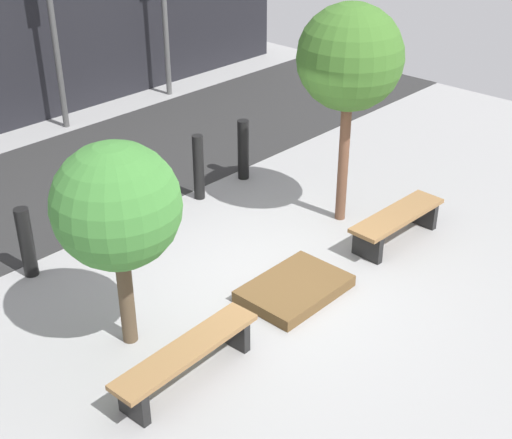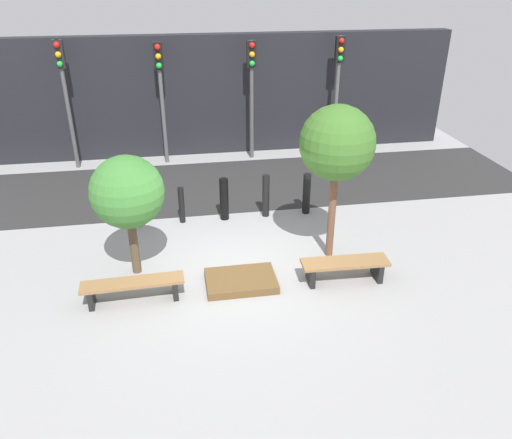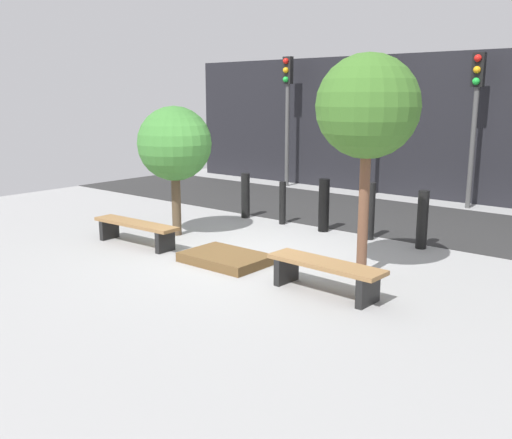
{
  "view_description": "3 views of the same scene",
  "coord_description": "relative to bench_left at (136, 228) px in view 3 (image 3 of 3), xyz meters",
  "views": [
    {
      "loc": [
        -5.95,
        -5.2,
        5.32
      ],
      "look_at": [
        -0.08,
        0.27,
        0.9
      ],
      "focal_mm": 50.0,
      "sensor_mm": 36.0,
      "label": 1
    },
    {
      "loc": [
        -1.07,
        -8.5,
        5.62
      ],
      "look_at": [
        0.41,
        0.3,
        1.07
      ],
      "focal_mm": 35.0,
      "sensor_mm": 36.0,
      "label": 2
    },
    {
      "loc": [
        6.11,
        -6.95,
        2.68
      ],
      "look_at": [
        0.36,
        -0.01,
        0.72
      ],
      "focal_mm": 40.0,
      "sensor_mm": 36.0,
      "label": 3
    }
  ],
  "objects": [
    {
      "name": "ground_plane",
      "position": [
        2.05,
        0.55,
        -0.32
      ],
      "size": [
        18.0,
        18.0,
        0.0
      ],
      "primitive_type": "plane",
      "color": "#949494"
    },
    {
      "name": "road_strip",
      "position": [
        2.05,
        5.24,
        -0.31
      ],
      "size": [
        18.0,
        3.76,
        0.01
      ],
      "primitive_type": "cube",
      "color": "#2B2B2B",
      "rests_on": "ground"
    },
    {
      "name": "building_facade",
      "position": [
        2.05,
        8.27,
        1.57
      ],
      "size": [
        16.2,
        0.5,
        3.77
      ],
      "primitive_type": "cube",
      "color": "black",
      "rests_on": "ground"
    },
    {
      "name": "bench_left",
      "position": [
        0.0,
        0.0,
        0.0
      ],
      "size": [
        1.9,
        0.46,
        0.43
      ],
      "rotation": [
        0.0,
        0.0,
        0.04
      ],
      "color": "black",
      "rests_on": "ground"
    },
    {
      "name": "bench_right",
      "position": [
        4.1,
        0.0,
        0.01
      ],
      "size": [
        1.74,
        0.53,
        0.45
      ],
      "rotation": [
        0.0,
        0.0,
        -0.04
      ],
      "color": "black",
      "rests_on": "ground"
    },
    {
      "name": "planter_bed",
      "position": [
        2.05,
        0.2,
        -0.24
      ],
      "size": [
        1.38,
        0.94,
        0.16
      ],
      "primitive_type": "cube",
      "color": "brown",
      "rests_on": "ground"
    },
    {
      "name": "tree_behind_left_bench",
      "position": [
        0.0,
        1.01,
        1.46
      ],
      "size": [
        1.42,
        1.42,
        2.5
      ],
      "color": "brown",
      "rests_on": "ground"
    },
    {
      "name": "tree_behind_right_bench",
      "position": [
        4.1,
        1.01,
        2.2
      ],
      "size": [
        1.51,
        1.51,
        3.29
      ],
      "color": "brown",
      "rests_on": "ground"
    },
    {
      "name": "bollard_far_left",
      "position": [
        -0.03,
        3.11,
        0.19
      ],
      "size": [
        0.2,
        0.2,
        1.0
      ],
      "primitive_type": "cylinder",
      "color": "black",
      "rests_on": "ground"
    },
    {
      "name": "bollard_left",
      "position": [
        1.01,
        3.11,
        0.14
      ],
      "size": [
        0.14,
        0.14,
        0.91
      ],
      "primitive_type": "cylinder",
      "color": "black",
      "rests_on": "ground"
    },
    {
      "name": "bollard_center",
      "position": [
        2.05,
        3.11,
        0.22
      ],
      "size": [
        0.22,
        0.22,
        1.07
      ],
      "primitive_type": "cylinder",
      "color": "black",
      "rests_on": "ground"
    },
    {
      "name": "bollard_right",
      "position": [
        3.09,
        3.11,
        0.23
      ],
      "size": [
        0.18,
        0.18,
        1.09
      ],
      "primitive_type": "cylinder",
      "color": "black",
      "rests_on": "ground"
    },
    {
      "name": "bollard_far_right",
      "position": [
        4.13,
        3.11,
        0.21
      ],
      "size": [
        0.19,
        0.19,
        1.05
      ],
      "primitive_type": "cylinder",
      "color": "black",
      "rests_on": "ground"
    },
    {
      "name": "traffic_light_west",
      "position": [
        -2.08,
        7.41,
        2.3
      ],
      "size": [
        0.28,
        0.27,
        3.8
      ],
      "color": "#4E4E4E",
      "rests_on": "ground"
    },
    {
      "name": "traffic_light_mid_west",
      "position": [
        0.67,
        7.41,
        2.22
      ],
      "size": [
        0.28,
        0.27,
        3.67
      ],
      "color": "#535353",
      "rests_on": "ground"
    },
    {
      "name": "traffic_light_mid_east",
      "position": [
        3.43,
        7.41,
        2.21
      ],
      "size": [
        0.28,
        0.27,
        3.66
      ],
      "color": "#4C4C4C",
      "rests_on": "ground"
    }
  ]
}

